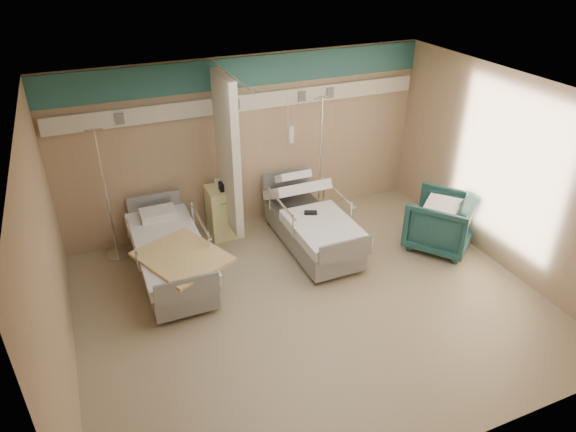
{
  "coord_description": "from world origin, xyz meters",
  "views": [
    {
      "loc": [
        -2.42,
        -4.88,
        4.44
      ],
      "look_at": [
        -0.1,
        0.6,
        1.08
      ],
      "focal_mm": 32.0,
      "sensor_mm": 36.0,
      "label": 1
    }
  ],
  "objects": [
    {
      "name": "iv_stand_right",
      "position": [
        1.1,
        2.08,
        0.44
      ],
      "size": [
        0.39,
        0.39,
        2.17
      ],
      "rotation": [
        0.0,
        0.0,
        0.32
      ],
      "color": "silver",
      "rests_on": "ground"
    },
    {
      "name": "visitor_armchair",
      "position": [
        2.45,
        0.55,
        0.43
      ],
      "size": [
        1.32,
        1.32,
        0.87
      ],
      "primitive_type": "imported",
      "rotation": [
        0.0,
        0.0,
        3.8
      ],
      "color": "#1C4646",
      "rests_on": "ground"
    },
    {
      "name": "bed_right",
      "position": [
        0.6,
        1.3,
        0.32
      ],
      "size": [
        1.0,
        2.16,
        0.63
      ],
      "primitive_type": null,
      "color": "silver",
      "rests_on": "ground"
    },
    {
      "name": "iv_stand_left",
      "position": [
        -2.27,
        2.24,
        0.42
      ],
      "size": [
        0.37,
        0.37,
        2.06
      ],
      "rotation": [
        0.0,
        0.0,
        0.32
      ],
      "color": "silver",
      "rests_on": "ground"
    },
    {
      "name": "white_cup",
      "position": [
        -0.6,
        2.27,
        0.91
      ],
      "size": [
        0.1,
        0.1,
        0.13
      ],
      "primitive_type": "cylinder",
      "rotation": [
        0.0,
        0.0,
        -0.18
      ],
      "color": "white",
      "rests_on": "bedside_cabinet"
    },
    {
      "name": "ground",
      "position": [
        0.0,
        0.0,
        0.0
      ],
      "size": [
        6.0,
        5.0,
        0.0
      ],
      "primitive_type": "cube",
      "color": "gray",
      "rests_on": "ground"
    },
    {
      "name": "waffle_blanket",
      "position": [
        2.45,
        0.49,
        0.9
      ],
      "size": [
        0.87,
        0.87,
        0.07
      ],
      "primitive_type": "cube",
      "rotation": [
        0.0,
        0.0,
        3.85
      ],
      "color": "silver",
      "rests_on": "visitor_armchair"
    },
    {
      "name": "toiletry_bag",
      "position": [
        -0.5,
        2.12,
        0.91
      ],
      "size": [
        0.24,
        0.16,
        0.13
      ],
      "primitive_type": "cube",
      "rotation": [
        0.0,
        0.0,
        -0.05
      ],
      "color": "black",
      "rests_on": "bedside_cabinet"
    },
    {
      "name": "call_remote",
      "position": [
        0.55,
        1.25,
        0.65
      ],
      "size": [
        0.21,
        0.16,
        0.04
      ],
      "primitive_type": "cube",
      "rotation": [
        0.0,
        0.0,
        -0.39
      ],
      "color": "black",
      "rests_on": "bed_right"
    },
    {
      "name": "room_walls",
      "position": [
        -0.03,
        0.25,
        1.86
      ],
      "size": [
        6.04,
        5.04,
        2.82
      ],
      "color": "tan",
      "rests_on": "ground"
    },
    {
      "name": "bedside_cabinet",
      "position": [
        -0.55,
        2.2,
        0.42
      ],
      "size": [
        0.5,
        0.48,
        0.85
      ],
      "primitive_type": "cube",
      "color": "#F2EC97",
      "rests_on": "ground"
    },
    {
      "name": "tan_blanket",
      "position": [
        -1.52,
        0.84,
        0.65
      ],
      "size": [
        1.3,
        1.42,
        0.04
      ],
      "primitive_type": "cube",
      "rotation": [
        0.0,
        0.0,
        0.42
      ],
      "color": "tan",
      "rests_on": "bed_left"
    },
    {
      "name": "bed_left",
      "position": [
        -1.6,
        1.3,
        0.32
      ],
      "size": [
        1.0,
        2.16,
        0.63
      ],
      "primitive_type": null,
      "color": "silver",
      "rests_on": "ground"
    }
  ]
}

